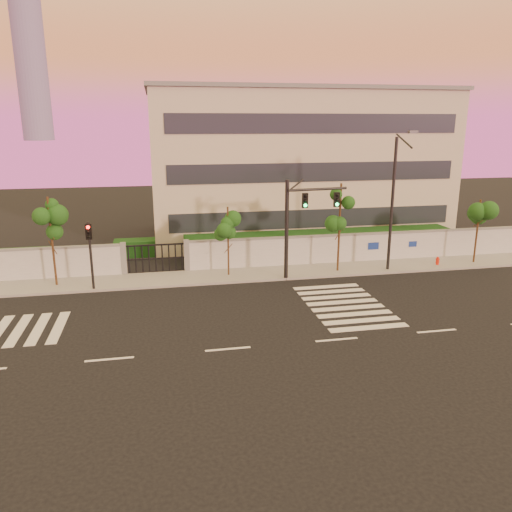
{
  "coord_description": "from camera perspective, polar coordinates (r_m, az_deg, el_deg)",
  "views": [
    {
      "loc": [
        -2.69,
        -19.83,
        9.58
      ],
      "look_at": [
        2.44,
        6.0,
        2.51
      ],
      "focal_mm": 35.0,
      "sensor_mm": 36.0,
      "label": 1
    }
  ],
  "objects": [
    {
      "name": "traffic_signal_main",
      "position": [
        30.66,
        4.98,
        4.41
      ],
      "size": [
        3.96,
        0.62,
        6.26
      ],
      "rotation": [
        0.0,
        0.0,
        0.12
      ],
      "color": "black",
      "rests_on": "ground"
    },
    {
      "name": "sidewalk",
      "position": [
        31.9,
        -5.9,
        -2.39
      ],
      "size": [
        60.0,
        3.0,
        0.15
      ],
      "primitive_type": "cube",
      "color": "gray",
      "rests_on": "ground"
    },
    {
      "name": "road_markings",
      "position": [
        25.48,
        -7.98,
        -7.19
      ],
      "size": [
        57.0,
        7.62,
        0.02
      ],
      "color": "silver",
      "rests_on": "ground"
    },
    {
      "name": "traffic_signal_secondary",
      "position": [
        30.15,
        -18.43,
        0.89
      ],
      "size": [
        0.32,
        0.32,
        4.12
      ],
      "rotation": [
        0.0,
        0.0,
        -0.25
      ],
      "color": "black",
      "rests_on": "ground"
    },
    {
      "name": "ground",
      "position": [
        22.18,
        -3.23,
        -10.58
      ],
      "size": [
        120.0,
        120.0,
        0.0
      ],
      "primitive_type": "plane",
      "color": "black",
      "rests_on": "ground"
    },
    {
      "name": "distant_skyscraper",
      "position": [
        310.68,
        -24.8,
        23.47
      ],
      "size": [
        16.0,
        16.0,
        118.0
      ],
      "color": "slate",
      "rests_on": "ground"
    },
    {
      "name": "perimeter_wall",
      "position": [
        33.06,
        -6.01,
        0.03
      ],
      "size": [
        60.0,
        0.36,
        2.2
      ],
      "color": "#AAADB1",
      "rests_on": "ground"
    },
    {
      "name": "hedge_row",
      "position": [
        35.87,
        -4.73,
        0.84
      ],
      "size": [
        41.0,
        4.25,
        1.8
      ],
      "color": "#14340F",
      "rests_on": "ground"
    },
    {
      "name": "street_tree_d",
      "position": [
        31.23,
        -3.2,
        3.46
      ],
      "size": [
        1.33,
        1.06,
        4.53
      ],
      "color": "#382314",
      "rests_on": "ground"
    },
    {
      "name": "streetlight_east",
      "position": [
        33.14,
        15.49,
        6.42
      ],
      "size": [
        0.54,
        2.19,
        9.12
      ],
      "color": "black",
      "rests_on": "ground"
    },
    {
      "name": "street_tree_f",
      "position": [
        37.39,
        24.12,
        4.11
      ],
      "size": [
        1.62,
        1.29,
        4.53
      ],
      "color": "#382314",
      "rests_on": "ground"
    },
    {
      "name": "fire_hydrant",
      "position": [
        36.32,
        20.03,
        -0.62
      ],
      "size": [
        0.27,
        0.27,
        0.71
      ],
      "rotation": [
        0.0,
        0.0,
        0.07
      ],
      "color": "red",
      "rests_on": "ground"
    },
    {
      "name": "institutional_building",
      "position": [
        43.55,
        4.44,
        10.48
      ],
      "size": [
        24.4,
        12.4,
        12.25
      ],
      "color": "beige",
      "rests_on": "ground"
    },
    {
      "name": "street_tree_e",
      "position": [
        32.41,
        9.63,
        5.46
      ],
      "size": [
        1.63,
        1.3,
        5.87
      ],
      "color": "#382314",
      "rests_on": "ground"
    },
    {
      "name": "street_tree_c",
      "position": [
        31.41,
        -22.44,
        3.67
      ],
      "size": [
        1.58,
        1.26,
        5.45
      ],
      "color": "#382314",
      "rests_on": "ground"
    }
  ]
}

